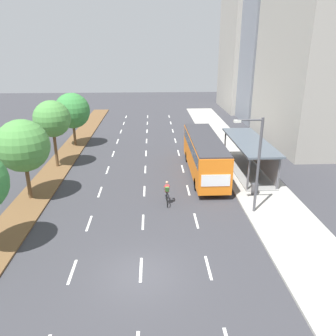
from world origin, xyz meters
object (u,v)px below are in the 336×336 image
at_px(bus_shelter, 252,153).
at_px(median_tree_second, 23,146).
at_px(cyclist, 167,193).
at_px(median_tree_fourth, 72,111).
at_px(bus, 204,152).
at_px(trash_bin, 255,189).
at_px(median_tree_third, 52,119).
at_px(streetlight, 256,160).

relative_size(bus_shelter, median_tree_second, 1.60).
relative_size(cyclist, median_tree_fourth, 0.31).
height_order(bus, median_tree_fourth, median_tree_fourth).
xyz_separation_m(cyclist, median_tree_second, (-10.19, 1.22, 3.37)).
bearing_deg(trash_bin, bus, 123.42).
height_order(bus_shelter, bus, bus).
xyz_separation_m(cyclist, median_tree_third, (-10.02, 8.23, 3.83)).
distance_m(median_tree_second, median_tree_third, 7.02).
bearing_deg(median_tree_fourth, streetlight, -47.59).
bearing_deg(cyclist, median_tree_second, 173.16).
bearing_deg(median_tree_second, streetlight, -10.66).
bearing_deg(cyclist, streetlight, -17.22).
distance_m(cyclist, median_tree_third, 13.52).
bearing_deg(trash_bin, median_tree_fourth, 139.27).
height_order(bus_shelter, median_tree_third, median_tree_third).
distance_m(bus_shelter, median_tree_fourth, 20.06).
height_order(cyclist, median_tree_third, median_tree_third).
bearing_deg(trash_bin, cyclist, -171.84).
height_order(bus, cyclist, bus).
relative_size(median_tree_third, trash_bin, 7.27).
height_order(median_tree_fourth, trash_bin, median_tree_fourth).
xyz_separation_m(bus, median_tree_second, (-13.74, -4.60, 2.10)).
height_order(median_tree_third, streetlight, streetlight).
bearing_deg(cyclist, bus_shelter, 37.22).
bearing_deg(bus, median_tree_second, -161.50).
relative_size(median_tree_second, trash_bin, 6.98).
relative_size(cyclist, median_tree_second, 0.31).
relative_size(bus, trash_bin, 13.28).
xyz_separation_m(median_tree_second, median_tree_third, (0.17, 7.00, 0.46)).
bearing_deg(trash_bin, median_tree_second, 179.15).
height_order(cyclist, trash_bin, cyclist).
height_order(cyclist, median_tree_second, median_tree_second).
height_order(bus_shelter, median_tree_second, median_tree_second).
bearing_deg(median_tree_second, median_tree_third, 88.61).
bearing_deg(median_tree_third, bus_shelter, -7.27).
bearing_deg(median_tree_second, cyclist, -6.84).
relative_size(median_tree_fourth, streetlight, 0.91).
xyz_separation_m(bus, trash_bin, (3.20, -4.85, -1.49)).
relative_size(bus, streetlight, 1.74).
xyz_separation_m(bus_shelter, bus, (-4.28, -0.13, 0.20)).
bearing_deg(bus, median_tree_fourth, 144.84).
xyz_separation_m(median_tree_second, median_tree_fourth, (0.37, 14.01, -0.09)).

